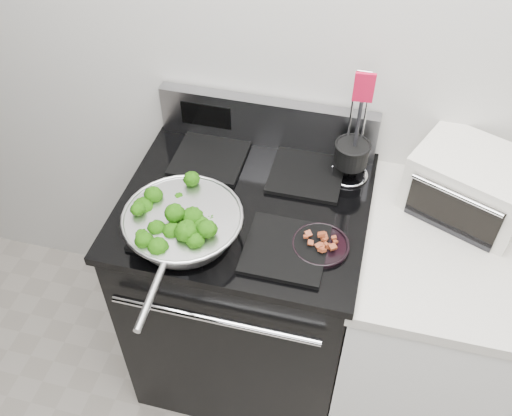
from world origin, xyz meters
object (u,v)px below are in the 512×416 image
(utensil_holder, at_px, (351,159))
(toaster_oven, at_px, (472,184))
(skillet, at_px, (183,224))
(bacon_plate, at_px, (321,243))
(gas_range, at_px, (247,286))

(utensil_holder, height_order, toaster_oven, utensil_holder)
(utensil_holder, relative_size, toaster_oven, 0.94)
(skillet, relative_size, utensil_holder, 1.41)
(bacon_plate, xyz_separation_m, toaster_oven, (0.42, 0.31, 0.06))
(bacon_plate, distance_m, utensil_holder, 0.34)
(gas_range, bearing_deg, toaster_oven, 14.02)
(skillet, bearing_deg, gas_range, 52.19)
(bacon_plate, bearing_deg, gas_range, 153.37)
(gas_range, height_order, utensil_holder, utensil_holder)
(skillet, distance_m, toaster_oven, 0.90)
(toaster_oven, bearing_deg, gas_range, -142.68)
(gas_range, bearing_deg, bacon_plate, -26.63)
(bacon_plate, xyz_separation_m, utensil_holder, (0.04, 0.33, 0.05))
(toaster_oven, bearing_deg, utensil_holder, -160.76)
(skillet, relative_size, toaster_oven, 1.33)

